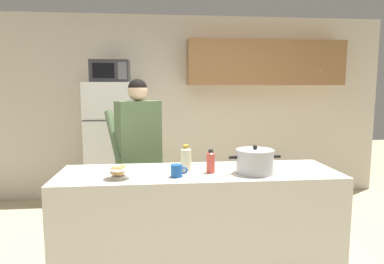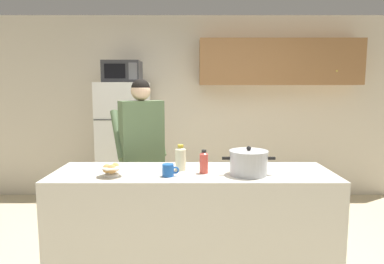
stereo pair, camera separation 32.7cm
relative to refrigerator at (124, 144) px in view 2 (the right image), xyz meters
name	(u,v)px [view 2 (the right image)]	position (x,y,z in m)	size (l,w,h in m)	color
back_wall_unit	(208,99)	(1.16, 0.40, 0.60)	(6.00, 0.48, 2.60)	beige
kitchen_island	(192,226)	(0.92, -1.85, -0.37)	(2.25, 0.68, 0.92)	silver
refrigerator	(124,144)	(0.00, 0.00, 0.00)	(0.64, 0.68, 1.66)	white
microwave	(122,72)	(0.00, -0.02, 0.97)	(0.48, 0.37, 0.28)	#2D2D30
person_near_pot	(141,141)	(0.40, -1.12, 0.22)	(0.62, 0.57, 1.68)	#726656
cooking_pot	(248,163)	(1.35, -1.96, 0.19)	(0.41, 0.30, 0.23)	silver
coffee_mug	(168,170)	(0.73, -2.00, 0.14)	(0.13, 0.09, 0.10)	#1E59B2
bread_bowl	(111,170)	(0.30, -2.01, 0.14)	(0.19, 0.19, 0.10)	white
bottle_near_edge	(180,158)	(0.82, -1.80, 0.19)	(0.09, 0.09, 0.21)	beige
bottle_mid_counter	(203,162)	(1.01, -1.91, 0.18)	(0.07, 0.07, 0.19)	#D84C3F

